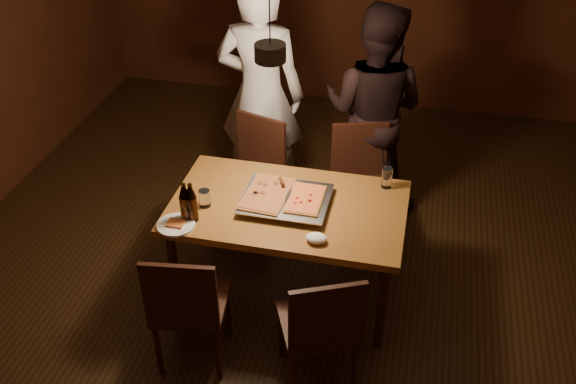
% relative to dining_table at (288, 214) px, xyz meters
% --- Properties ---
extents(room_shell, '(6.00, 6.00, 6.00)m').
position_rel_dining_table_xyz_m(room_shell, '(-0.11, 0.05, 0.72)').
color(room_shell, '#331E0E').
rests_on(room_shell, ground).
extents(dining_table, '(1.50, 0.90, 0.75)m').
position_rel_dining_table_xyz_m(dining_table, '(0.00, 0.00, 0.00)').
color(dining_table, '#9A6127').
rests_on(dining_table, floor).
extents(chair_far_left, '(0.52, 0.52, 0.49)m').
position_rel_dining_table_xyz_m(chair_far_left, '(-0.43, 0.75, -0.14)').
color(chair_far_left, '#38190F').
rests_on(chair_far_left, floor).
extents(chair_far_right, '(0.52, 0.52, 0.49)m').
position_rel_dining_table_xyz_m(chair_far_right, '(0.37, 0.81, -0.14)').
color(chair_far_right, '#38190F').
rests_on(chair_far_right, floor).
extents(chair_near_left, '(0.47, 0.47, 0.49)m').
position_rel_dining_table_xyz_m(chair_near_left, '(-0.43, -0.76, -0.14)').
color(chair_near_left, '#38190F').
rests_on(chair_near_left, floor).
extents(chair_near_right, '(0.55, 0.55, 0.49)m').
position_rel_dining_table_xyz_m(chair_near_right, '(0.36, -0.75, -0.14)').
color(chair_near_right, '#38190F').
rests_on(chair_near_right, floor).
extents(pizza_tray, '(0.59, 0.50, 0.05)m').
position_rel_dining_table_xyz_m(pizza_tray, '(-0.02, 0.01, 0.10)').
color(pizza_tray, silver).
rests_on(pizza_tray, dining_table).
extents(pizza_meat, '(0.29, 0.44, 0.02)m').
position_rel_dining_table_xyz_m(pizza_meat, '(-0.14, 0.01, 0.13)').
color(pizza_meat, maroon).
rests_on(pizza_meat, pizza_tray).
extents(pizza_cheese, '(0.22, 0.34, 0.02)m').
position_rel_dining_table_xyz_m(pizza_cheese, '(0.11, 0.01, 0.13)').
color(pizza_cheese, gold).
rests_on(pizza_cheese, pizza_tray).
extents(spatula, '(0.18, 0.26, 0.04)m').
position_rel_dining_table_xyz_m(spatula, '(-0.03, 0.03, 0.14)').
color(spatula, silver).
rests_on(spatula, pizza_tray).
extents(beer_bottle_a, '(0.07, 0.07, 0.26)m').
position_rel_dining_table_xyz_m(beer_bottle_a, '(-0.58, -0.29, 0.21)').
color(beer_bottle_a, black).
rests_on(beer_bottle_a, dining_table).
extents(beer_bottle_b, '(0.07, 0.07, 0.26)m').
position_rel_dining_table_xyz_m(beer_bottle_b, '(-0.54, -0.28, 0.21)').
color(beer_bottle_b, black).
rests_on(beer_bottle_b, dining_table).
extents(water_glass_left, '(0.07, 0.07, 0.12)m').
position_rel_dining_table_xyz_m(water_glass_left, '(-0.51, -0.13, 0.13)').
color(water_glass_left, silver).
rests_on(water_glass_left, dining_table).
extents(water_glass_right, '(0.07, 0.07, 0.14)m').
position_rel_dining_table_xyz_m(water_glass_right, '(0.59, 0.34, 0.15)').
color(water_glass_right, silver).
rests_on(water_glass_right, dining_table).
extents(plate_slice, '(0.23, 0.23, 0.03)m').
position_rel_dining_table_xyz_m(plate_slice, '(-0.62, -0.37, 0.08)').
color(plate_slice, white).
rests_on(plate_slice, dining_table).
extents(napkin, '(0.13, 0.10, 0.05)m').
position_rel_dining_table_xyz_m(napkin, '(0.25, -0.32, 0.10)').
color(napkin, white).
rests_on(napkin, dining_table).
extents(diner_white, '(0.69, 0.46, 1.88)m').
position_rel_dining_table_xyz_m(diner_white, '(-0.47, 1.11, 0.26)').
color(diner_white, silver).
rests_on(diner_white, floor).
extents(diner_dark, '(0.95, 0.81, 1.70)m').
position_rel_dining_table_xyz_m(diner_dark, '(0.40, 1.22, 0.17)').
color(diner_dark, black).
rests_on(diner_dark, floor).
extents(pendant_lamp, '(0.18, 0.18, 1.10)m').
position_rel_dining_table_xyz_m(pendant_lamp, '(-0.11, 0.05, 1.08)').
color(pendant_lamp, black).
rests_on(pendant_lamp, ceiling).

